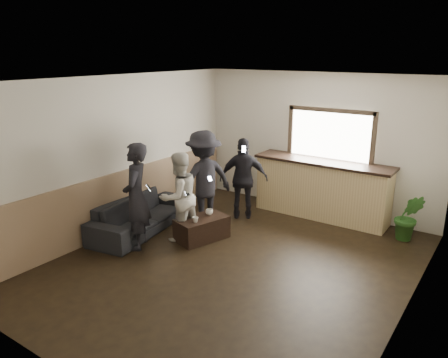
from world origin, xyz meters
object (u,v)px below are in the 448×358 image
Objects in this scene: sofa at (139,215)px; person_d at (244,179)px; person_a at (136,196)px; cup_a at (209,212)px; potted_plant at (409,217)px; person_c at (204,179)px; cup_b at (195,220)px; person_b at (179,197)px; coffee_table at (202,228)px; bar_counter at (322,185)px.

sofa is 1.33× the size of person_d.
cup_a is at bearing 113.81° from person_a.
potted_plant is 3.04m from person_d.
person_d is (0.39, 0.78, -0.11)m from person_c.
cup_a is at bearing 92.45° from cup_b.
person_b reaches higher than potted_plant.
person_a is 0.75m from person_b.
person_b reaches higher than cup_b.
coffee_table is 1.05× the size of potted_plant.
potted_plant is (1.69, -0.23, -0.22)m from bar_counter.
potted_plant is at bearing 31.59° from cup_a.
person_b is at bearing 23.95° from person_c.
cup_a is at bearing 84.79° from coffee_table.
bar_counter reaches higher than person_d.
person_a reaches higher than person_b.
bar_counter is 1.51× the size of person_a.
cup_b is (0.02, -0.42, -0.00)m from cup_a.
bar_counter is 3.01× the size of coffee_table.
person_c is at bearing -53.06° from sofa.
person_b is 1.55m from person_d.
bar_counter is 1.69× the size of person_d.
cup_b is 0.06× the size of person_b.
person_c is 0.88m from person_d.
bar_counter is at bearing 159.20° from person_c.
sofa is (-2.45, -2.58, -0.33)m from bar_counter.
person_d is at bearing -45.79° from sofa.
sofa is at bearing -174.24° from cup_b.
person_b is 0.74m from person_c.
cup_b is (1.21, 0.12, 0.14)m from sofa.
cup_b is at bearing 49.90° from person_c.
potted_plant reaches higher than sofa.
bar_counter is 1.56m from person_d.
cup_a is at bearing 70.88° from person_c.
cup_b is 0.12× the size of potted_plant.
person_a is 1.14× the size of person_b.
sofa is at bearing -21.04° from person_c.
person_a reaches higher than coffee_table.
bar_counter reaches higher than potted_plant.
potted_plant is (4.14, 2.36, 0.11)m from sofa.
person_d is at bearing 88.39° from coffee_table.
cup_b is (-1.24, -2.46, -0.20)m from bar_counter.
person_b is 0.98× the size of person_d.
person_c is (0.83, 0.87, 0.60)m from sofa.
bar_counter is at bearing 63.29° from cup_b.
coffee_table is 0.33m from cup_b.
person_c is (-1.62, -1.72, 0.27)m from bar_counter.
cup_a is 0.08× the size of person_b.
person_c is (-3.32, -1.49, 0.49)m from potted_plant.
potted_plant is at bearing 162.12° from person_d.
potted_plant is at bearing -69.81° from sofa.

